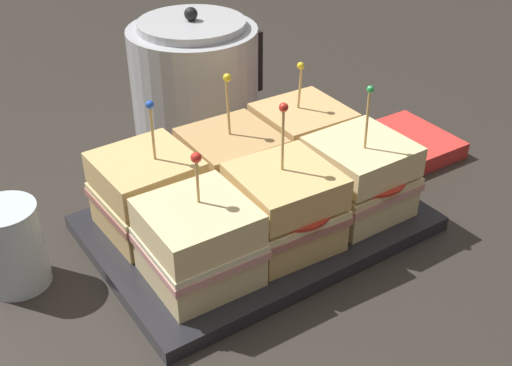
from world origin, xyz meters
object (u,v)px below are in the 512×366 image
at_px(sandwich_front_left, 198,243).
at_px(drinking_glass, 12,246).
at_px(napkin_stack, 403,144).
at_px(sandwich_back_center, 232,166).
at_px(serving_platter, 256,223).
at_px(kettle_steel, 195,78).
at_px(sandwich_back_right, 302,141).
at_px(sandwich_back_left, 148,193).
at_px(sandwich_front_right, 360,177).
at_px(sandwich_front_center, 285,208).

relative_size(sandwich_front_left, drinking_glass, 1.50).
bearing_deg(napkin_stack, sandwich_back_center, 176.40).
height_order(serving_platter, kettle_steel, kettle_steel).
bearing_deg(sandwich_front_left, drinking_glass, 142.75).
height_order(sandwich_back_right, napkin_stack, sandwich_back_right).
distance_m(sandwich_back_center, kettle_steel, 0.23).
bearing_deg(kettle_steel, sandwich_back_left, -130.87).
xyz_separation_m(sandwich_back_left, kettle_steel, (0.19, 0.22, 0.02)).
height_order(serving_platter, sandwich_back_right, sandwich_back_right).
bearing_deg(sandwich_front_left, sandwich_back_center, 44.58).
distance_m(serving_platter, sandwich_front_left, 0.14).
bearing_deg(serving_platter, sandwich_front_right, -26.21).
bearing_deg(sandwich_back_left, sandwich_front_center, -44.79).
xyz_separation_m(serving_platter, kettle_steel, (0.07, 0.28, 0.08)).
relative_size(sandwich_front_center, kettle_steel, 0.81).
height_order(sandwich_front_right, drinking_glass, sandwich_front_right).
height_order(serving_platter, sandwich_back_center, sandwich_back_center).
height_order(serving_platter, sandwich_back_left, sandwich_back_left).
bearing_deg(serving_platter, sandwich_front_left, -153.12).
relative_size(sandwich_back_center, kettle_steel, 0.78).
distance_m(sandwich_front_center, sandwich_front_right, 0.12).
distance_m(serving_platter, sandwich_front_right, 0.14).
height_order(sandwich_front_right, sandwich_back_right, sandwich_front_right).
bearing_deg(sandwich_back_right, napkin_stack, -5.64).
height_order(sandwich_back_center, drinking_glass, sandwich_back_center).
relative_size(serving_platter, sandwich_back_right, 2.48).
distance_m(serving_platter, sandwich_back_left, 0.14).
bearing_deg(serving_platter, drinking_glass, 166.39).
distance_m(serving_platter, kettle_steel, 0.30).
xyz_separation_m(serving_platter, sandwich_front_center, (0.00, -0.06, 0.06)).
bearing_deg(napkin_stack, sandwich_back_right, 174.36).
bearing_deg(sandwich_back_center, sandwich_front_center, -90.86).
bearing_deg(serving_platter, sandwich_back_right, 26.03).
bearing_deg(napkin_stack, sandwich_front_center, -162.03).
height_order(sandwich_front_right, sandwich_back_left, sandwich_front_right).
height_order(sandwich_front_left, sandwich_front_right, sandwich_front_right).
relative_size(sandwich_front_center, sandwich_front_right, 1.01).
height_order(sandwich_back_right, kettle_steel, kettle_steel).
distance_m(sandwich_front_center, napkin_stack, 0.32).
xyz_separation_m(serving_platter, sandwich_front_right, (0.12, -0.06, 0.06)).
distance_m(sandwich_back_left, kettle_steel, 0.29).
height_order(sandwich_front_left, sandwich_back_right, sandwich_back_right).
relative_size(sandwich_front_left, sandwich_back_right, 0.94).
distance_m(sandwich_front_right, napkin_stack, 0.21).
bearing_deg(kettle_steel, napkin_stack, -47.25).
distance_m(sandwich_back_center, sandwich_back_right, 0.11).
bearing_deg(sandwich_front_center, sandwich_back_right, 45.11).
distance_m(serving_platter, napkin_stack, 0.30).
bearing_deg(sandwich_front_right, drinking_glass, 162.47).
bearing_deg(kettle_steel, sandwich_front_center, -102.43).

